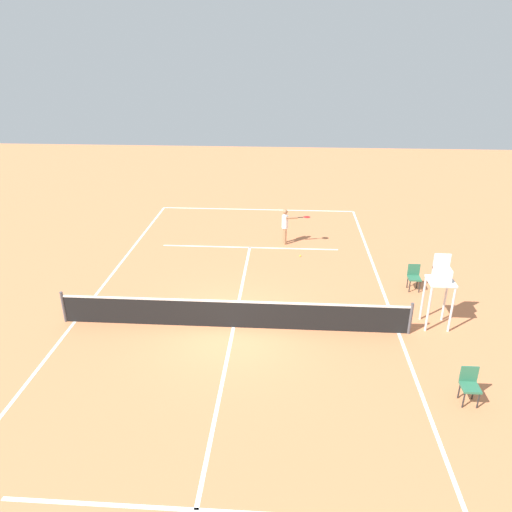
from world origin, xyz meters
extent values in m
plane|color=#D37A4C|center=(0.00, 0.00, 0.00)|extent=(60.00, 60.00, 0.00)
cube|color=white|center=(0.00, -12.10, 0.00)|extent=(10.39, 0.10, 0.01)
cube|color=white|center=(-5.20, 0.00, 0.00)|extent=(0.10, 24.20, 0.01)
cube|color=white|center=(5.20, 0.00, 0.00)|extent=(0.10, 24.20, 0.01)
cube|color=white|center=(0.00, -6.66, 0.00)|extent=(7.79, 0.10, 0.01)
cube|color=white|center=(0.00, 6.66, 0.00)|extent=(7.79, 0.10, 0.01)
cube|color=white|center=(0.00, 0.00, 0.00)|extent=(0.10, 13.31, 0.01)
cylinder|color=#4C4C51|center=(-5.50, 0.00, 0.54)|extent=(0.10, 0.10, 1.07)
cylinder|color=#4C4C51|center=(5.50, 0.00, 0.54)|extent=(0.10, 0.10, 1.07)
cube|color=black|center=(0.00, 0.00, 0.46)|extent=(10.99, 0.03, 0.91)
cube|color=white|center=(0.00, 0.00, 0.93)|extent=(10.99, 0.04, 0.06)
cylinder|color=#9E704C|center=(-1.51, -7.33, 0.38)|extent=(0.12, 0.12, 0.75)
cylinder|color=#9E704C|center=(-1.56, -7.14, 0.38)|extent=(0.12, 0.12, 0.75)
cylinder|color=white|center=(-1.53, -7.24, 1.05)|extent=(0.28, 0.28, 0.59)
sphere|color=#9E704C|center=(-1.53, -7.24, 1.52)|extent=(0.21, 0.21, 0.21)
cylinder|color=#9E704C|center=(-1.49, -7.42, 1.08)|extent=(0.09, 0.09, 0.52)
cylinder|color=#9E704C|center=(-1.83, -7.11, 1.28)|extent=(0.53, 0.20, 0.09)
cylinder|color=black|center=(-2.21, -7.20, 1.28)|extent=(0.26, 0.09, 0.04)
ellipsoid|color=red|center=(-2.50, -7.27, 1.28)|extent=(0.37, 0.34, 0.04)
sphere|color=#CCE033|center=(-2.22, -5.80, 0.03)|extent=(0.07, 0.07, 0.07)
cylinder|color=silver|center=(-6.76, -0.20, 0.78)|extent=(0.07, 0.07, 1.55)
cylinder|color=silver|center=(-6.06, -0.20, 0.78)|extent=(0.07, 0.07, 1.55)
cylinder|color=silver|center=(-6.76, -0.90, 0.78)|extent=(0.07, 0.07, 1.55)
cylinder|color=silver|center=(-6.06, -0.90, 0.78)|extent=(0.07, 0.07, 1.55)
cube|color=silver|center=(-6.41, -0.55, 1.58)|extent=(0.80, 0.80, 0.06)
cube|color=silver|center=(-6.41, -0.55, 1.81)|extent=(0.50, 0.44, 0.40)
cube|color=silver|center=(-6.41, -0.75, 2.16)|extent=(0.50, 0.06, 0.50)
cylinder|color=#262626|center=(-6.43, 3.34, 0.23)|extent=(0.04, 0.04, 0.45)
cylinder|color=#262626|center=(-6.08, 3.34, 0.23)|extent=(0.04, 0.04, 0.45)
cylinder|color=#262626|center=(-6.43, 2.99, 0.23)|extent=(0.04, 0.04, 0.45)
cylinder|color=#262626|center=(-6.08, 2.99, 0.23)|extent=(0.04, 0.04, 0.45)
cube|color=#2D6B4C|center=(-6.26, 3.17, 0.48)|extent=(0.44, 0.44, 0.06)
cube|color=#2D6B4C|center=(-6.26, 2.95, 0.73)|extent=(0.44, 0.04, 0.44)
cylinder|color=#262626|center=(-6.48, -2.81, 0.23)|extent=(0.04, 0.04, 0.45)
cylinder|color=#262626|center=(-6.12, -2.81, 0.23)|extent=(0.04, 0.04, 0.45)
cylinder|color=#262626|center=(-6.48, -3.16, 0.23)|extent=(0.04, 0.04, 0.45)
cylinder|color=#262626|center=(-6.12, -3.16, 0.23)|extent=(0.04, 0.04, 0.45)
cube|color=#2D6B4C|center=(-6.30, -2.98, 0.48)|extent=(0.44, 0.44, 0.06)
cube|color=#2D6B4C|center=(-6.30, -3.20, 0.73)|extent=(0.44, 0.04, 0.44)
camera|label=1|loc=(-1.60, 13.19, 8.26)|focal=34.00mm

